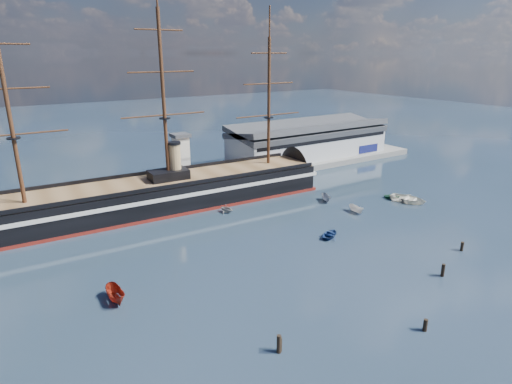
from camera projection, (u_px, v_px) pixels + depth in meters
ground at (228, 226)px, 102.64m from camera, size 600.00×600.00×0.00m
quay at (200, 183)px, 136.52m from camera, size 180.00×18.00×2.00m
warehouse at (309, 140)px, 162.15m from camera, size 63.00×21.00×11.60m
quay_tower at (181, 158)px, 127.48m from camera, size 5.00×5.00×15.00m
warship at (156, 195)px, 112.07m from camera, size 113.21×20.04×53.94m
motorboat_a at (117, 302)px, 71.24m from camera, size 7.54×2.77×3.01m
motorboat_b at (330, 237)px, 96.49m from camera, size 2.87×3.82×1.66m
motorboat_c at (326, 201)px, 119.44m from camera, size 6.44×4.63×2.43m
motorboat_d at (227, 212)px, 111.17m from camera, size 7.22×4.83×2.44m
motorboat_e at (393, 198)px, 122.37m from camera, size 2.73×3.31×1.46m
motorboat_f at (356, 213)px, 110.98m from camera, size 6.06×2.76×2.35m
motorboat_g at (408, 202)px, 118.85m from camera, size 6.57×4.10×2.86m
piling_near_left at (279, 352)px, 59.11m from camera, size 0.64×0.64×3.48m
piling_near_mid at (424, 331)px, 63.71m from camera, size 0.64×0.64×2.68m
piling_near_right at (442, 276)px, 79.32m from camera, size 0.64×0.64×3.19m
piling_far_right at (461, 251)px, 89.57m from camera, size 0.64×0.64×2.71m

